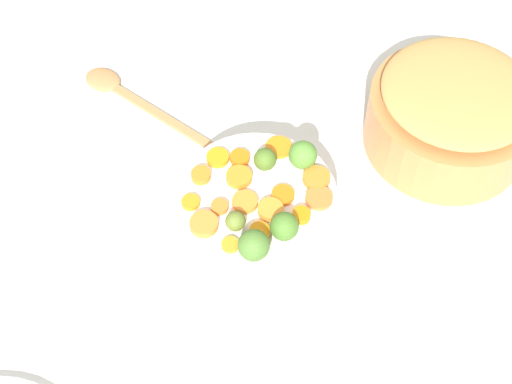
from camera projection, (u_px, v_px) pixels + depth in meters
tabletop at (246, 247)px, 1.08m from camera, size 2.40×2.40×0.02m
serving_bowl_carrots at (256, 214)px, 1.05m from camera, size 0.23×0.23×0.09m
metal_pot at (449, 121)px, 1.15m from camera, size 0.26×0.26×0.10m
stuffing_mound at (459, 91)px, 1.09m from camera, size 0.24×0.24×0.03m
carrot_slice_0 at (319, 198)px, 1.01m from camera, size 0.05×0.05×0.01m
carrot_slice_1 at (260, 232)px, 0.97m from camera, size 0.04×0.04×0.01m
carrot_slice_2 at (316, 178)px, 1.02m from camera, size 0.06×0.06×0.01m
carrot_slice_3 at (240, 158)px, 1.05m from camera, size 0.03×0.03×0.01m
carrot_slice_4 at (283, 195)px, 1.01m from camera, size 0.05×0.05×0.01m
carrot_slice_5 at (245, 202)px, 1.00m from camera, size 0.05×0.05×0.01m
carrot_slice_6 at (220, 207)px, 1.00m from camera, size 0.03×0.03×0.01m
carrot_slice_7 at (230, 245)px, 0.96m from camera, size 0.03×0.03×0.01m
carrot_slice_8 at (204, 224)px, 0.98m from camera, size 0.05×0.05×0.01m
carrot_slice_9 at (201, 175)px, 1.03m from camera, size 0.03×0.03×0.01m
carrot_slice_10 at (271, 210)px, 0.99m from camera, size 0.05×0.05×0.01m
carrot_slice_11 at (218, 158)px, 1.05m from camera, size 0.04×0.04×0.01m
carrot_slice_12 at (279, 147)px, 1.06m from camera, size 0.04×0.04×0.01m
carrot_slice_13 at (239, 177)px, 1.02m from camera, size 0.04×0.04×0.01m
carrot_slice_14 at (191, 202)px, 1.00m from camera, size 0.04×0.04×0.01m
carrot_slice_15 at (301, 215)px, 0.99m from camera, size 0.03×0.03×0.01m
brussels_sprout_0 at (254, 245)px, 0.94m from camera, size 0.04×0.04×0.04m
brussels_sprout_1 at (284, 226)px, 0.96m from camera, size 0.04×0.04×0.04m
brussels_sprout_2 at (303, 155)px, 1.03m from camera, size 0.04×0.04×0.04m
brussels_sprout_3 at (236, 221)px, 0.97m from camera, size 0.03×0.03×0.03m
brussels_sprout_4 at (265, 159)px, 1.03m from camera, size 0.03×0.03×0.03m
wooden_spoon at (126, 94)px, 1.24m from camera, size 0.11×0.29×0.01m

